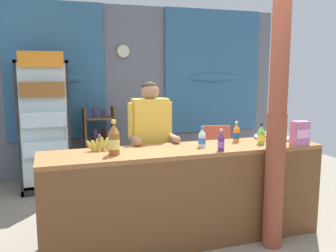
% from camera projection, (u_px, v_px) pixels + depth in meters
% --- Properties ---
extents(ground_plane, '(7.91, 7.91, 0.00)m').
position_uv_depth(ground_plane, '(164.00, 209.00, 4.46)').
color(ground_plane, gray).
extents(back_wall_curtained, '(5.26, 0.22, 2.72)m').
position_uv_depth(back_wall_curtained, '(132.00, 87.00, 6.02)').
color(back_wall_curtained, slate).
rests_on(back_wall_curtained, ground).
extents(stall_counter, '(2.75, 0.59, 0.94)m').
position_uv_depth(stall_counter, '(189.00, 187.00, 3.47)').
color(stall_counter, '#935B33').
rests_on(stall_counter, ground).
extents(timber_post, '(0.20, 0.18, 2.59)m').
position_uv_depth(timber_post, '(277.00, 119.00, 3.34)').
color(timber_post, brown).
rests_on(timber_post, ground).
extents(drink_fridge, '(0.68, 0.71, 1.93)m').
position_uv_depth(drink_fridge, '(44.00, 116.00, 5.05)').
color(drink_fridge, '#232328').
rests_on(drink_fridge, ground).
extents(bottle_shelf_rack, '(0.48, 0.28, 1.12)m').
position_uv_depth(bottle_shelf_rack, '(100.00, 141.00, 5.65)').
color(bottle_shelf_rack, brown).
rests_on(bottle_shelf_rack, ground).
extents(plastic_lawn_chair, '(0.55, 0.55, 0.86)m').
position_uv_depth(plastic_lawn_chair, '(215.00, 148.00, 5.63)').
color(plastic_lawn_chair, '#E5563D').
rests_on(plastic_lawn_chair, ground).
extents(shopkeeper, '(0.49, 0.42, 1.57)m').
position_uv_depth(shopkeeper, '(151.00, 136.00, 3.92)').
color(shopkeeper, '#28282D').
rests_on(shopkeeper, ground).
extents(soda_bottle_iced_tea, '(0.10, 0.10, 0.32)m').
position_uv_depth(soda_bottle_iced_tea, '(114.00, 140.00, 3.22)').
color(soda_bottle_iced_tea, brown).
rests_on(soda_bottle_iced_tea, stall_counter).
extents(soda_bottle_grape_soda, '(0.06, 0.06, 0.21)m').
position_uv_depth(soda_bottle_grape_soda, '(221.00, 142.00, 3.38)').
color(soda_bottle_grape_soda, '#56286B').
rests_on(soda_bottle_grape_soda, stall_counter).
extents(soda_bottle_water, '(0.07, 0.07, 0.20)m').
position_uv_depth(soda_bottle_water, '(202.00, 138.00, 3.56)').
color(soda_bottle_water, silver).
rests_on(soda_bottle_water, stall_counter).
extents(soda_bottle_orange_soda, '(0.07, 0.07, 0.22)m').
position_uv_depth(soda_bottle_orange_soda, '(236.00, 133.00, 3.81)').
color(soda_bottle_orange_soda, orange).
rests_on(soda_bottle_orange_soda, stall_counter).
extents(soda_bottle_lime_soda, '(0.07, 0.07, 0.22)m').
position_uv_depth(soda_bottle_lime_soda, '(261.00, 135.00, 3.69)').
color(soda_bottle_lime_soda, '#75C64C').
rests_on(soda_bottle_lime_soda, stall_counter).
extents(snack_box_wafer, '(0.17, 0.11, 0.24)m').
position_uv_depth(snack_box_wafer, '(300.00, 133.00, 3.64)').
color(snack_box_wafer, '#B76699').
rests_on(snack_box_wafer, stall_counter).
extents(pastry_tray, '(0.43, 0.43, 0.07)m').
position_uv_depth(pastry_tray, '(274.00, 137.00, 4.01)').
color(pastry_tray, '#BCBCC1').
rests_on(pastry_tray, stall_counter).
extents(banana_bunch, '(0.26, 0.07, 0.16)m').
position_uv_depth(banana_bunch, '(100.00, 145.00, 3.39)').
color(banana_bunch, '#CCC14C').
rests_on(banana_bunch, stall_counter).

